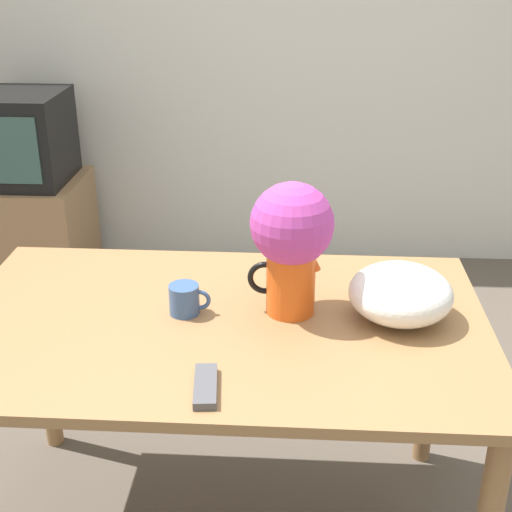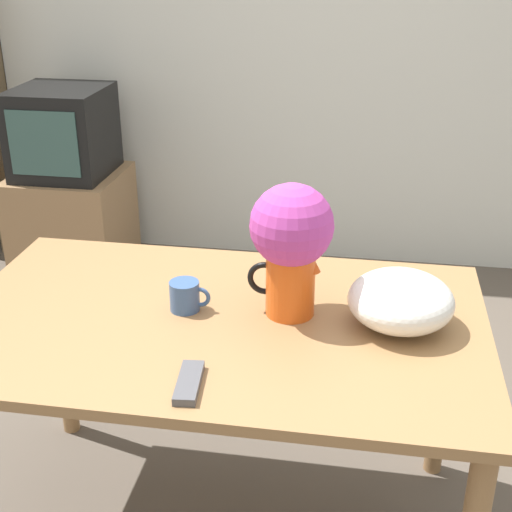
{
  "view_description": "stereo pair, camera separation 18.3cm",
  "coord_description": "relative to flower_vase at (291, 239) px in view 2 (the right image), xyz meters",
  "views": [
    {
      "loc": [
        0.06,
        -1.74,
        1.72
      ],
      "look_at": [
        -0.05,
        0.0,
        0.93
      ],
      "focal_mm": 50.0,
      "sensor_mm": 36.0,
      "label": 1
    },
    {
      "loc": [
        0.24,
        -1.72,
        1.72
      ],
      "look_at": [
        -0.05,
        0.0,
        0.93
      ],
      "focal_mm": 50.0,
      "sensor_mm": 36.0,
      "label": 2
    }
  ],
  "objects": [
    {
      "name": "wall_back",
      "position": [
        -0.04,
        2.1,
        0.32
      ],
      "size": [
        8.0,
        0.05,
        2.6
      ],
      "color": "silver",
      "rests_on": "ground_plane"
    },
    {
      "name": "remote_control",
      "position": [
        -0.19,
        -0.39,
        -0.21
      ],
      "size": [
        0.07,
        0.17,
        0.02
      ],
      "color": "#4C4C51",
      "rests_on": "table"
    },
    {
      "name": "tv_set",
      "position": [
        -1.38,
        1.66,
        -0.2
      ],
      "size": [
        0.46,
        0.47,
        0.45
      ],
      "color": "black",
      "rests_on": "tv_stand"
    },
    {
      "name": "white_bowl",
      "position": [
        0.3,
        -0.02,
        -0.15
      ],
      "size": [
        0.28,
        0.28,
        0.15
      ],
      "color": "white",
      "rests_on": "table"
    },
    {
      "name": "flower_vase",
      "position": [
        0.0,
        0.0,
        0.0
      ],
      "size": [
        0.23,
        0.22,
        0.37
      ],
      "color": "#E05619",
      "rests_on": "table"
    },
    {
      "name": "tv_stand",
      "position": [
        -1.38,
        1.66,
        -0.7
      ],
      "size": [
        0.56,
        0.54,
        0.56
      ],
      "color": "#8E6B47",
      "rests_on": "ground_plane"
    },
    {
      "name": "coffee_mug",
      "position": [
        -0.29,
        -0.03,
        -0.18
      ],
      "size": [
        0.12,
        0.08,
        0.08
      ],
      "color": "#385689",
      "rests_on": "table"
    },
    {
      "name": "table",
      "position": [
        -0.19,
        -0.06,
        -0.32
      ],
      "size": [
        1.46,
        0.9,
        0.76
      ],
      "color": "olive",
      "rests_on": "ground_plane"
    }
  ]
}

